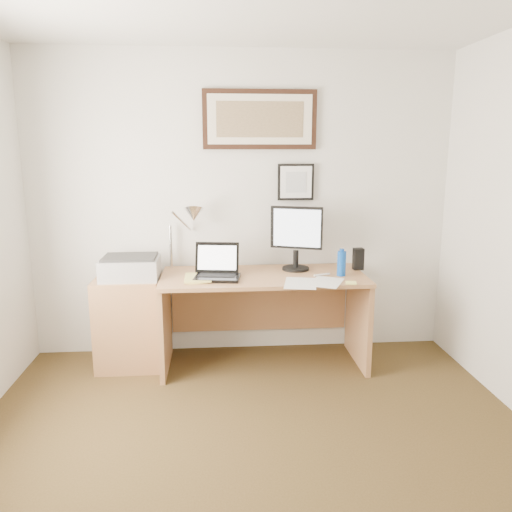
{
  "coord_description": "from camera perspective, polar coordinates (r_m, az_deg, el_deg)",
  "views": [
    {
      "loc": [
        -0.21,
        -2.15,
        1.73
      ],
      "look_at": [
        0.08,
        1.43,
        0.95
      ],
      "focal_mm": 35.0,
      "sensor_mm": 36.0,
      "label": 1
    }
  ],
  "objects": [
    {
      "name": "floor",
      "position": [
        2.77,
        0.84,
        -26.34
      ],
      "size": [
        4.0,
        4.0,
        0.0
      ],
      "primitive_type": "plane",
      "color": "#413017",
      "rests_on": "ground"
    },
    {
      "name": "printer",
      "position": [
        4.0,
        -14.16,
        -1.26
      ],
      "size": [
        0.44,
        0.34,
        0.18
      ],
      "color": "#9E9EA0",
      "rests_on": "side_cabinet"
    },
    {
      "name": "paper_sheet_a",
      "position": [
        3.69,
        5.12,
        -3.11
      ],
      "size": [
        0.29,
        0.37,
        0.0
      ],
      "primitive_type": "cube",
      "rotation": [
        0.0,
        0.0,
        -0.2
      ],
      "color": "silver",
      "rests_on": "desk"
    },
    {
      "name": "book",
      "position": [
        3.81,
        -8.16,
        -2.55
      ],
      "size": [
        0.21,
        0.28,
        0.02
      ],
      "primitive_type": "imported",
      "rotation": [
        0.0,
        0.0,
        0.02
      ],
      "color": "#D9CF66",
      "rests_on": "desk"
    },
    {
      "name": "paper_sheet_b",
      "position": [
        3.74,
        8.04,
        -2.97
      ],
      "size": [
        0.33,
        0.37,
        0.0
      ],
      "primitive_type": "cube",
      "rotation": [
        0.0,
        0.0,
        -0.45
      ],
      "color": "silver",
      "rests_on": "desk"
    },
    {
      "name": "lcd_monitor",
      "position": [
        4.03,
        4.64,
        2.41
      ],
      "size": [
        0.41,
        0.22,
        0.52
      ],
      "color": "black",
      "rests_on": "desk"
    },
    {
      "name": "picture_large",
      "position": [
        4.15,
        0.44,
        15.34
      ],
      "size": [
        0.92,
        0.04,
        0.47
      ],
      "color": "black",
      "rests_on": "wall_back"
    },
    {
      "name": "desk",
      "position": [
        4.07,
        0.72,
        -5.07
      ],
      "size": [
        1.6,
        0.7,
        0.75
      ],
      "color": "#9B6941",
      "rests_on": "floor"
    },
    {
      "name": "desk_lamp",
      "position": [
        4.01,
        -7.38,
        4.41
      ],
      "size": [
        0.29,
        0.27,
        0.53
      ],
      "color": "silver",
      "rests_on": "desk"
    },
    {
      "name": "laptop",
      "position": [
        3.84,
        -4.45,
        -1.64
      ],
      "size": [
        0.37,
        0.34,
        0.26
      ],
      "color": "black",
      "rests_on": "desk"
    },
    {
      "name": "marker_pen",
      "position": [
        3.93,
        7.55,
        -2.14
      ],
      "size": [
        0.14,
        0.06,
        0.02
      ],
      "primitive_type": "cylinder",
      "rotation": [
        0.0,
        1.57,
        0.35
      ],
      "color": "white",
      "rests_on": "desk"
    },
    {
      "name": "side_cabinet",
      "position": [
        4.13,
        -14.32,
        -7.4
      ],
      "size": [
        0.5,
        0.4,
        0.73
      ],
      "primitive_type": "cube",
      "color": "#9B6941",
      "rests_on": "floor"
    },
    {
      "name": "speaker",
      "position": [
        4.16,
        11.6,
        -0.33
      ],
      "size": [
        0.08,
        0.08,
        0.18
      ],
      "primitive_type": "cube",
      "rotation": [
        0.0,
        0.0,
        0.08
      ],
      "color": "black",
      "rests_on": "desk"
    },
    {
      "name": "water_bottle",
      "position": [
        3.93,
        9.75,
        -0.85
      ],
      "size": [
        0.07,
        0.07,
        0.19
      ],
      "primitive_type": "cylinder",
      "color": "#0C44A7",
      "rests_on": "desk"
    },
    {
      "name": "wall_back",
      "position": [
        4.19,
        -1.66,
        5.71
      ],
      "size": [
        3.5,
        0.02,
        2.5
      ],
      "primitive_type": "cube",
      "color": "silver",
      "rests_on": "ground"
    },
    {
      "name": "sticky_pad",
      "position": [
        3.73,
        10.81,
        -3.03
      ],
      "size": [
        0.09,
        0.09,
        0.01
      ],
      "primitive_type": "cube",
      "rotation": [
        0.0,
        0.0,
        -0.21
      ],
      "color": "#FEFF78",
      "rests_on": "desk"
    },
    {
      "name": "bottle_cap",
      "position": [
        3.91,
        9.8,
        0.67
      ],
      "size": [
        0.03,
        0.03,
        0.02
      ],
      "primitive_type": "cylinder",
      "color": "#0C44A7",
      "rests_on": "water_bottle"
    },
    {
      "name": "picture_small",
      "position": [
        4.19,
        4.57,
        8.42
      ],
      "size": [
        0.3,
        0.03,
        0.3
      ],
      "color": "black",
      "rests_on": "wall_back"
    }
  ]
}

